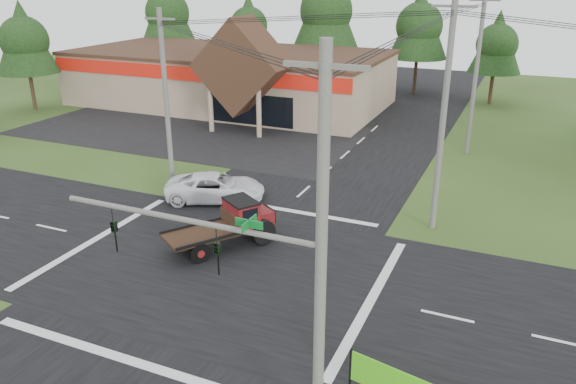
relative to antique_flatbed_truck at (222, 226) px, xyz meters
The scene contains 18 objects.
ground 2.21m from the antique_flatbed_truck, 63.78° to the right, with size 120.00×120.00×0.00m, color #2F4317.
road_ns 2.21m from the antique_flatbed_truck, 63.78° to the right, with size 12.00×120.00×0.02m, color black.
road_ew 2.21m from the antique_flatbed_truck, 63.78° to the right, with size 120.00×12.00×0.02m, color black.
parking_apron 21.75m from the antique_flatbed_truck, 127.27° to the left, with size 28.00×14.00×0.02m, color black.
cvs_building 31.61m from the antique_flatbed_truck, 118.08° to the left, with size 30.40×18.20×9.19m.
traffic_signal_mast 11.84m from the antique_flatbed_truck, 54.13° to the right, with size 8.12×0.24×7.00m.
utility_pole_nr 13.23m from the antique_flatbed_truck, 47.84° to the right, with size 2.00×0.30×11.00m.
utility_pole_nw 10.44m from the antique_flatbed_truck, 138.70° to the left, with size 2.00×0.30×10.50m.
utility_pole_ne 11.85m from the antique_flatbed_truck, 35.41° to the left, with size 2.00×0.30×11.50m.
utility_pole_n 22.61m from the antique_flatbed_truck, 66.45° to the left, with size 2.00×0.30×11.20m.
tree_row_a 48.62m from the antique_flatbed_truck, 127.29° to the left, with size 6.72×6.72×12.12m.
tree_row_b 44.96m from the antique_flatbed_truck, 115.43° to the left, with size 5.60×5.60×10.10m.
tree_row_c 41.05m from the antique_flatbed_truck, 103.12° to the left, with size 7.28×7.28×13.13m.
tree_row_d 40.78m from the antique_flatbed_truck, 88.80° to the left, with size 6.16×6.16×11.11m.
tree_row_e 39.60m from the antique_flatbed_truck, 76.99° to the left, with size 5.04×5.04×9.09m.
tree_side_w 36.56m from the antique_flatbed_truck, 149.59° to the left, with size 5.60×5.60×10.10m.
antique_flatbed_truck is the anchor object (origin of this frame).
white_pickup 6.08m from the antique_flatbed_truck, 123.40° to the left, with size 2.61×5.66×1.57m, color white.
Camera 1 is at (11.69, -19.19, 12.29)m, focal length 35.00 mm.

